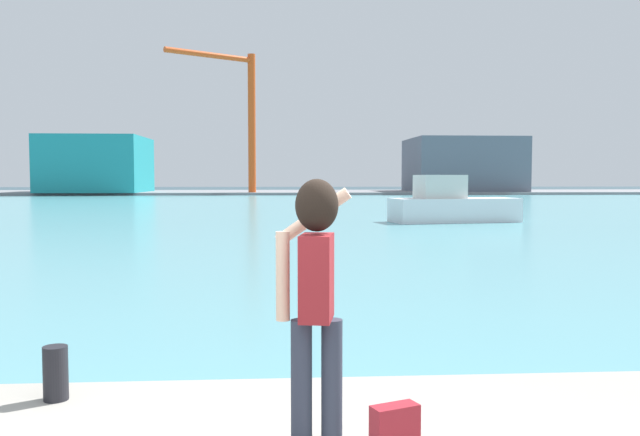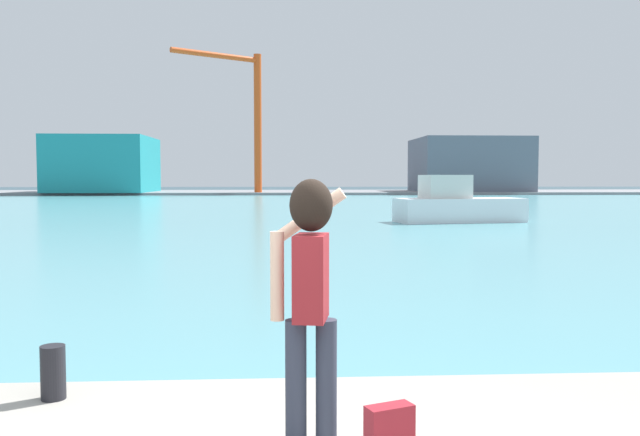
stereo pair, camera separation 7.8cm
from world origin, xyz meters
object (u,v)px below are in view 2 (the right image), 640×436
warehouse_left (104,164)px  harbor_bollard (53,372)px  boat_moored (457,205)px  handbag (389,423)px  person_photographer (310,282)px  warehouse_right (469,165)px  port_crane (248,107)px

warehouse_left → harbor_bollard: bearing=-75.4°
boat_moored → warehouse_left: size_ratio=0.49×
warehouse_left → handbag: bearing=-74.0°
boat_moored → person_photographer: bearing=-116.7°
handbag → harbor_bollard: harbor_bollard is taller
boat_moored → handbag: bearing=-115.7°
warehouse_right → handbag: bearing=-106.3°
person_photographer → harbor_bollard: bearing=74.2°
person_photographer → port_crane: bearing=13.4°
harbor_bollard → warehouse_right: (28.77, 89.06, 3.35)m
warehouse_left → warehouse_right: size_ratio=0.92×
harbor_bollard → warehouse_right: bearing=72.1°
handbag → warehouse_left: warehouse_left is taller
handbag → warehouse_right: bearing=73.7°
warehouse_right → port_crane: 33.07m
handbag → boat_moored: boat_moored is taller
handbag → harbor_bollard: bearing=158.8°
handbag → warehouse_left: (-25.08, 87.61, 3.39)m
harbor_bollard → boat_moored: size_ratio=0.06×
warehouse_left → port_crane: bearing=-13.9°
person_photographer → harbor_bollard: 2.37m
harbor_bollard → port_crane: (-2.63, 81.69, 10.64)m
boat_moored → harbor_bollard: bearing=-120.8°
harbor_bollard → port_crane: 82.43m
handbag → warehouse_left: 91.19m
person_photographer → harbor_bollard: person_photographer is taller
harbor_bollard → warehouse_right: size_ratio=0.03×
harbor_bollard → port_crane: port_crane is taller
boat_moored → warehouse_right: (17.94, 60.63, 3.26)m
port_crane → boat_moored: bearing=-75.8°
warehouse_right → port_crane: (-31.40, -7.37, 7.29)m
person_photographer → port_crane: 83.37m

